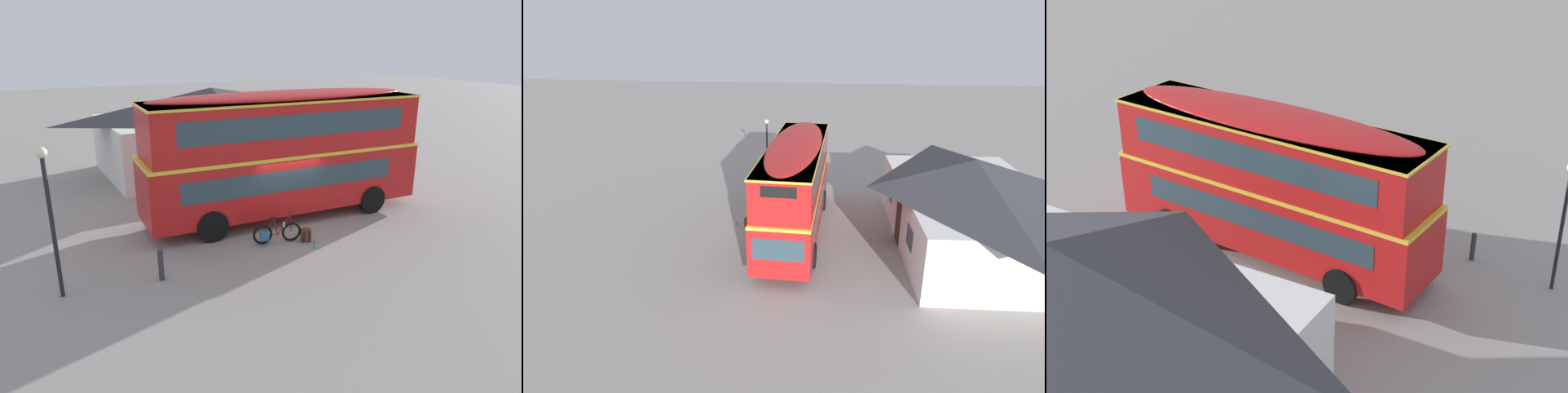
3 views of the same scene
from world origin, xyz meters
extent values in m
plane|color=gray|center=(0.00, 0.00, 0.00)|extent=(120.00, 120.00, 0.00)
cylinder|color=black|center=(3.83, 1.74, 0.55)|extent=(1.11, 0.32, 1.10)
cylinder|color=black|center=(3.75, -0.64, 0.55)|extent=(1.11, 0.32, 1.10)
cylinder|color=black|center=(-2.81, 1.95, 0.55)|extent=(1.11, 0.32, 1.10)
cylinder|color=black|center=(-2.88, -0.42, 0.55)|extent=(1.11, 0.32, 1.10)
cube|color=red|center=(0.47, 0.66, 1.52)|extent=(10.78, 2.85, 2.10)
cube|color=yellow|center=(0.47, 0.66, 2.60)|extent=(10.80, 2.87, 0.12)
cube|color=red|center=(0.47, 0.66, 3.58)|extent=(10.46, 2.79, 1.90)
ellipsoid|color=red|center=(0.47, 0.66, 4.61)|extent=(10.25, 2.73, 0.36)
cube|color=#2D424C|center=(5.80, 0.48, 1.77)|extent=(0.13, 2.05, 0.90)
cube|color=black|center=(5.66, 0.49, 4.10)|extent=(0.10, 1.38, 0.44)
cube|color=#2D424C|center=(0.23, -0.58, 1.82)|extent=(8.35, 0.31, 0.76)
cube|color=#2D424C|center=(0.43, -0.56, 3.73)|extent=(8.78, 0.33, 0.80)
cube|color=#2D424C|center=(0.31, 1.90, 1.82)|extent=(8.35, 0.31, 0.76)
cube|color=#2D424C|center=(0.51, 1.87, 3.73)|extent=(8.78, 0.33, 0.80)
cube|color=yellow|center=(0.47, 0.66, 4.49)|extent=(10.57, 2.87, 0.08)
torus|color=black|center=(-0.48, -1.61, 0.34)|extent=(0.68, 0.22, 0.68)
torus|color=black|center=(-1.47, -1.41, 0.34)|extent=(0.68, 0.22, 0.68)
cylinder|color=#B2B2B7|center=(-0.48, -1.61, 0.34)|extent=(0.07, 0.11, 0.05)
cylinder|color=#B2B2B7|center=(-1.47, -1.41, 0.34)|extent=(0.07, 0.11, 0.05)
cylinder|color=maroon|center=(-0.75, -1.56, 0.63)|extent=(0.45, 0.13, 0.72)
cylinder|color=maroon|center=(-0.82, -1.54, 0.93)|extent=(0.57, 0.15, 0.13)
cylinder|color=maroon|center=(-1.03, -1.50, 0.58)|extent=(0.18, 0.07, 0.61)
cylinder|color=maroon|center=(-1.22, -1.46, 0.31)|extent=(0.52, 0.14, 0.09)
cylinder|color=maroon|center=(-1.28, -1.44, 0.61)|extent=(0.40, 0.11, 0.55)
cylinder|color=maroon|center=(-0.51, -1.61, 0.66)|extent=(0.10, 0.05, 0.64)
cylinder|color=black|center=(-0.54, -1.60, 1.03)|extent=(0.12, 0.46, 0.03)
ellipsoid|color=black|center=(-1.12, -1.48, 0.91)|extent=(0.27, 0.15, 0.06)
cube|color=#2D609E|center=(-1.49, -1.57, 0.36)|extent=(0.30, 0.19, 0.32)
cylinder|color=silver|center=(-0.75, -1.56, 0.63)|extent=(0.07, 0.07, 0.18)
cube|color=#592D19|center=(-0.07, -1.89, 0.23)|extent=(0.37, 0.31, 0.46)
ellipsoid|color=#592D19|center=(-0.07, -1.89, 0.46)|extent=(0.36, 0.29, 0.10)
cube|color=#3E2011|center=(-0.04, -1.77, 0.16)|extent=(0.23, 0.11, 0.16)
cylinder|color=black|center=(-0.19, -1.97, 0.23)|extent=(0.05, 0.05, 0.37)
cylinder|color=black|center=(-0.02, -2.03, 0.23)|extent=(0.05, 0.05, 0.37)
cylinder|color=#338CBF|center=(-0.10, -2.46, 0.10)|extent=(0.07, 0.07, 0.20)
cylinder|color=black|center=(-0.10, -2.46, 0.21)|extent=(0.04, 0.04, 0.03)
cube|color=silver|center=(0.76, 8.88, 1.41)|extent=(11.28, 6.91, 2.81)
pyramid|color=#38383D|center=(0.76, 8.88, 3.51)|extent=(11.70, 7.33, 1.39)
cube|color=#3D2319|center=(0.90, 5.65, 1.05)|extent=(1.10, 0.09, 2.10)
cube|color=#2D424C|center=(-1.84, 5.53, 1.55)|extent=(1.10, 0.09, 0.90)
cube|color=#2D424C|center=(3.65, 5.77, 1.55)|extent=(1.10, 0.09, 0.90)
cylinder|color=black|center=(-7.79, -1.98, 1.91)|extent=(0.11, 0.11, 3.81)
cylinder|color=#333338|center=(-5.17, -2.30, 0.42)|extent=(0.16, 0.16, 0.85)
sphere|color=#333338|center=(-5.17, -2.30, 0.89)|extent=(0.16, 0.16, 0.16)
camera|label=1|loc=(-8.02, -14.19, 6.50)|focal=32.11mm
camera|label=2|loc=(21.43, 2.49, 10.02)|focal=31.52mm
camera|label=3|loc=(-11.53, 17.63, 12.21)|focal=51.07mm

